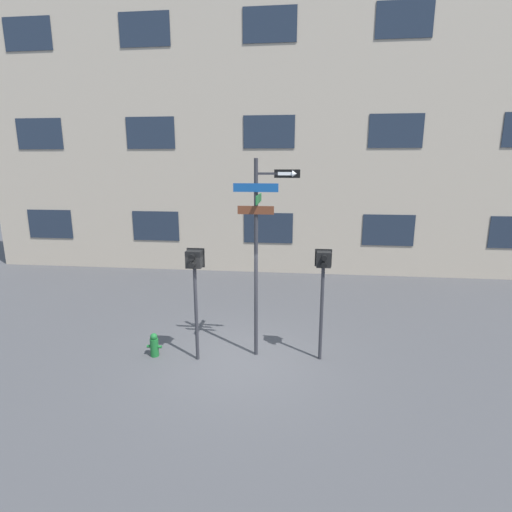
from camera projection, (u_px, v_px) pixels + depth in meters
ground_plane at (240, 360)px, 9.40m from camera, size 60.00×60.00×0.00m
building_facade at (270, 132)px, 15.85m from camera, size 24.00×0.63×11.37m
street_sign_pole at (259, 241)px, 9.01m from camera, size 1.46×1.00×4.63m
pedestrian_signal_left at (195, 274)px, 8.95m from camera, size 0.41×0.40×2.66m
pedestrian_signal_right at (323, 276)px, 8.98m from camera, size 0.38×0.40×2.63m
fire_hydrant at (154, 345)px, 9.53m from camera, size 0.36×0.20×0.58m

